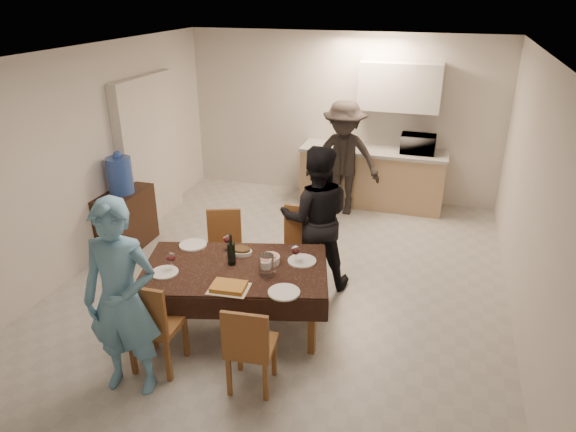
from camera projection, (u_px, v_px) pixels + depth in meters
name	position (u px, v px, depth m)	size (l,w,h in m)	color
floor	(285.00, 281.00, 6.10)	(5.00, 6.00, 0.02)	#9E9E9A
ceiling	(285.00, 54.00, 5.04)	(5.00, 6.00, 0.02)	white
wall_back	(341.00, 117.00, 8.19)	(5.00, 0.02, 2.60)	beige
wall_front	(131.00, 349.00, 2.95)	(5.00, 0.02, 2.60)	beige
wall_left	(89.00, 158.00, 6.24)	(0.02, 6.00, 2.60)	beige
wall_right	(534.00, 205.00, 4.90)	(0.02, 6.00, 2.60)	beige
stub_partition	(149.00, 151.00, 7.36)	(0.15, 1.40, 2.10)	silver
kitchen_base_cabinet	(372.00, 178.00, 8.11)	(2.20, 0.60, 0.86)	tan
kitchen_worktop	(374.00, 151.00, 7.92)	(2.24, 0.64, 0.05)	#9C9D98
upper_cabinet	(400.00, 87.00, 7.57)	(1.20, 0.34, 0.70)	silver
dining_table	(235.00, 270.00, 5.03)	(1.99, 1.46, 0.70)	black
chair_near_left	(150.00, 318.00, 4.45)	(0.44, 0.44, 0.51)	brown
chair_near_right	(248.00, 341.00, 4.24)	(0.43, 0.43, 0.47)	brown
chair_far_left	(221.00, 246.00, 5.79)	(0.51, 0.52, 0.47)	brown
chair_far_right	(297.00, 251.00, 5.50)	(0.47, 0.47, 0.55)	brown
console	(126.00, 220.00, 6.77)	(0.42, 0.84, 0.78)	black
water_jug	(120.00, 175.00, 6.52)	(0.31, 0.31, 0.47)	#355ABB
wine_bottle	(231.00, 250.00, 5.01)	(0.08, 0.08, 0.32)	black
water_pitcher	(267.00, 265.00, 4.83)	(0.14, 0.14, 0.21)	white
savoury_tart	(229.00, 287.00, 4.65)	(0.36, 0.27, 0.05)	gold
salad_bowl	(270.00, 260.00, 5.08)	(0.20, 0.20, 0.08)	white
mushroom_dish	(241.00, 252.00, 5.26)	(0.22, 0.22, 0.04)	white
wine_glass_a	(171.00, 262.00, 4.90)	(0.09, 0.09, 0.21)	white
wine_glass_b	(296.00, 254.00, 5.05)	(0.09, 0.09, 0.20)	white
wine_glass_c	(227.00, 242.00, 5.29)	(0.09, 0.09, 0.19)	white
plate_near_left	(165.00, 272.00, 4.91)	(0.26, 0.26, 0.02)	white
plate_near_right	(284.00, 292.00, 4.59)	(0.29, 0.29, 0.02)	white
plate_far_left	(193.00, 245.00, 5.43)	(0.29, 0.29, 0.02)	white
plate_far_right	(302.00, 261.00, 5.11)	(0.29, 0.29, 0.02)	white
microwave	(418.00, 144.00, 7.68)	(0.51, 0.34, 0.28)	silver
person_near	(122.00, 300.00, 4.17)	(0.64, 0.42, 1.75)	#5A92B7
person_far	(316.00, 218.00, 5.73)	(0.82, 0.64, 1.68)	black
person_kitchen	(343.00, 158.00, 7.64)	(1.12, 0.64, 1.73)	black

